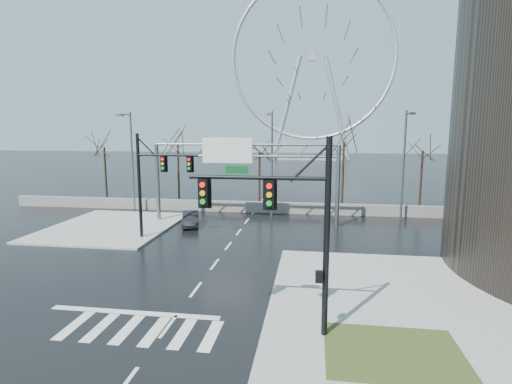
% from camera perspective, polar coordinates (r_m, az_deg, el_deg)
% --- Properties ---
extents(ground, '(260.00, 260.00, 0.00)m').
position_cam_1_polar(ground, '(21.64, -8.58, -13.60)').
color(ground, black).
rests_on(ground, ground).
extents(sidewalk_right_ext, '(12.00, 10.00, 0.15)m').
position_cam_1_polar(sidewalk_right_ext, '(22.99, 18.29, -12.38)').
color(sidewalk_right_ext, gray).
rests_on(sidewalk_right_ext, ground).
extents(sidewalk_far, '(10.00, 12.00, 0.15)m').
position_cam_1_polar(sidewalk_far, '(36.35, -19.84, -4.66)').
color(sidewalk_far, gray).
rests_on(sidewalk_far, ground).
extents(grass_strip, '(5.00, 4.00, 0.02)m').
position_cam_1_polar(grass_strip, '(16.54, 19.08, -20.86)').
color(grass_strip, '#343F1A').
rests_on(grass_strip, sidewalk_near).
extents(barrier_wall, '(52.00, 0.50, 1.10)m').
position_cam_1_polar(barrier_wall, '(40.30, -0.37, -2.15)').
color(barrier_wall, slate).
rests_on(barrier_wall, ground).
extents(signal_mast_near, '(5.52, 0.41, 8.00)m').
position_cam_1_polar(signal_mast_near, '(15.46, 5.09, -3.70)').
color(signal_mast_near, black).
rests_on(signal_mast_near, ground).
extents(signal_mast_far, '(4.72, 0.41, 8.00)m').
position_cam_1_polar(signal_mast_far, '(30.65, -14.48, 2.20)').
color(signal_mast_far, black).
rests_on(signal_mast_far, ground).
extents(sign_gantry, '(16.36, 0.40, 7.60)m').
position_cam_1_polar(sign_gantry, '(34.79, -2.24, 3.81)').
color(sign_gantry, slate).
rests_on(sign_gantry, ground).
extents(streetlight_left, '(0.50, 2.55, 10.00)m').
position_cam_1_polar(streetlight_left, '(41.44, -17.49, 5.19)').
color(streetlight_left, slate).
rests_on(streetlight_left, ground).
extents(streetlight_mid, '(0.50, 2.55, 10.00)m').
position_cam_1_polar(streetlight_mid, '(37.56, 2.22, 5.25)').
color(streetlight_mid, slate).
rests_on(streetlight_mid, ground).
extents(streetlight_right, '(0.50, 2.55, 10.00)m').
position_cam_1_polar(streetlight_right, '(38.21, 20.49, 4.77)').
color(streetlight_right, slate).
rests_on(streetlight_right, ground).
extents(tree_far_left, '(3.50, 3.50, 7.00)m').
position_cam_1_polar(tree_far_left, '(49.39, -20.84, 5.18)').
color(tree_far_left, black).
rests_on(tree_far_left, ground).
extents(tree_left, '(3.75, 3.75, 7.50)m').
position_cam_1_polar(tree_left, '(45.22, -11.11, 5.81)').
color(tree_left, black).
rests_on(tree_left, ground).
extents(tree_center, '(3.25, 3.25, 6.50)m').
position_cam_1_polar(tree_center, '(44.12, 0.50, 4.86)').
color(tree_center, black).
rests_on(tree_center, ground).
extents(tree_right, '(3.90, 3.90, 7.80)m').
position_cam_1_polar(tree_right, '(42.77, 12.42, 5.93)').
color(tree_right, black).
rests_on(tree_right, ground).
extents(tree_far_right, '(3.40, 3.40, 6.80)m').
position_cam_1_polar(tree_far_right, '(44.60, 22.67, 4.53)').
color(tree_far_right, black).
rests_on(tree_far_right, ground).
extents(ferris_wheel, '(45.00, 6.00, 50.91)m').
position_cam_1_polar(ferris_wheel, '(115.52, 8.08, 17.65)').
color(ferris_wheel, gray).
rests_on(ferris_wheel, ground).
extents(car, '(2.29, 4.02, 1.25)m').
position_cam_1_polar(car, '(35.15, -9.34, -3.77)').
color(car, black).
rests_on(car, ground).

